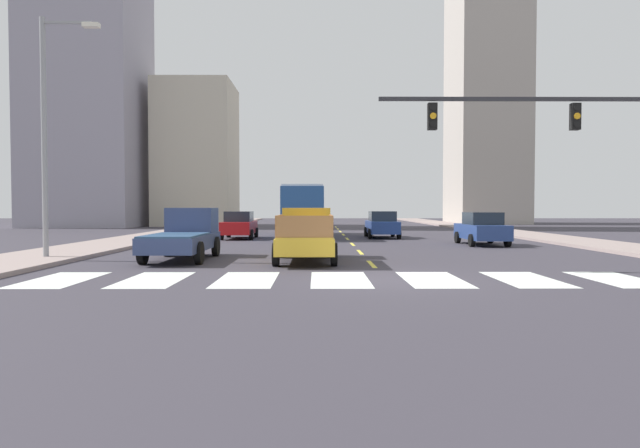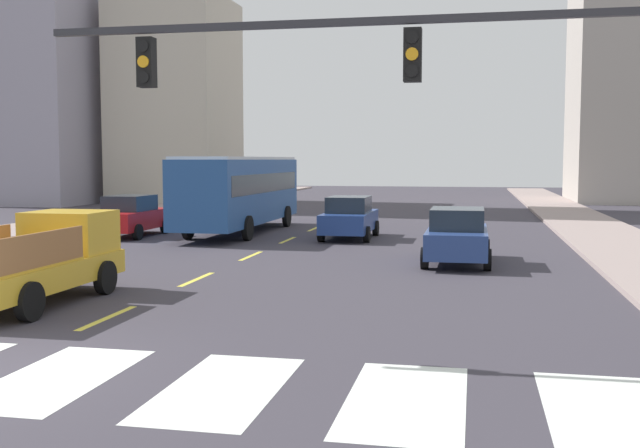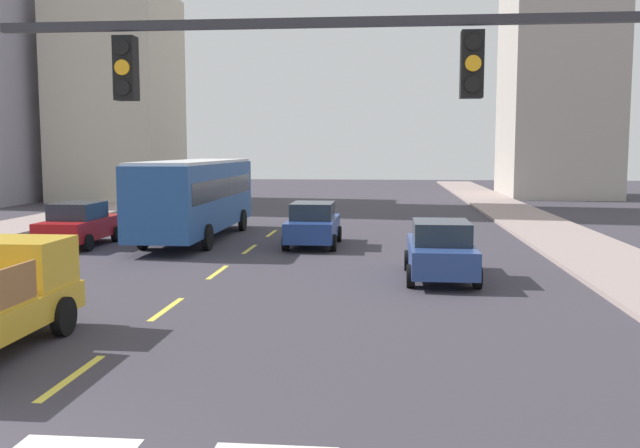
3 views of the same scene
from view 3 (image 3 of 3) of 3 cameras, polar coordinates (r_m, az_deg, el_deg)
The scene contains 15 objects.
sidewalk_right at distance 26.14m, azimuth 21.93°, elevation -2.45°, with size 3.69×110.00×0.15m, color gray.
lane_dash_0 at distance 12.58m, azimuth -19.62°, elevation -11.72°, with size 0.16×2.40×0.01m, color yellow.
lane_dash_1 at distance 17.07m, azimuth -12.44°, elevation -6.80°, with size 0.16×2.40×0.01m, color yellow.
lane_dash_2 at distance 21.78m, azimuth -8.37°, elevation -3.92°, with size 0.16×2.40×0.01m, color yellow.
lane_dash_3 at distance 26.60m, azimuth -5.78°, elevation -2.05°, with size 0.16×2.40×0.01m, color yellow.
lane_dash_4 at distance 31.47m, azimuth -3.99°, elevation -0.76°, with size 0.16×2.40×0.01m, color yellow.
lane_dash_5 at distance 36.38m, azimuth -2.68°, elevation 0.18°, with size 0.16×2.40×0.01m, color yellow.
lane_dash_6 at distance 41.31m, azimuth -1.69°, elevation 0.90°, with size 0.16×2.40×0.01m, color yellow.
lane_dash_7 at distance 46.25m, azimuth -0.90°, elevation 1.46°, with size 0.16×2.40×0.01m, color yellow.
city_bus at distance 29.44m, azimuth -10.12°, elevation 2.49°, with size 2.72×10.80×3.32m.
sedan_far at distance 20.57m, azimuth 9.85°, elevation -2.12°, with size 2.02×4.40×1.72m.
sedan_near_left at distance 28.77m, azimuth -19.08°, elevation -0.02°, with size 2.02×4.40×1.72m.
sedan_near_right at distance 27.21m, azimuth -0.57°, elevation -0.02°, with size 2.02×4.40×1.72m.
traffic_signal_gantry at distance 9.41m, azimuth 20.19°, elevation 8.83°, with size 11.39×0.27×6.00m.
block_mid_right at distance 54.41m, azimuth -16.23°, elevation 9.90°, with size 7.89×8.33×15.14m, color beige.
Camera 3 is at (5.21, -6.80, 3.79)m, focal length 39.08 mm.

